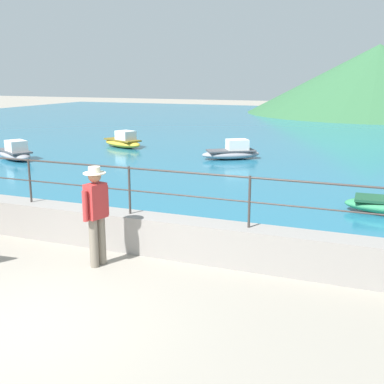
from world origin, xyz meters
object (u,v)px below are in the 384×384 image
object	(u,v)px
boat_1	(123,141)
boat_3	(15,153)
person_walking	(96,211)
boat_5	(232,152)

from	to	relation	value
boat_1	boat_3	size ratio (longest dim) A/B	1.01
boat_1	boat_3	bearing A→B (deg)	-116.35
person_walking	boat_5	bearing A→B (deg)	95.60
boat_3	person_walking	bearing A→B (deg)	-42.02
boat_1	boat_5	bearing A→B (deg)	-12.39
boat_1	boat_5	world-z (taller)	same
person_walking	boat_5	size ratio (longest dim) A/B	0.72
boat_3	boat_5	size ratio (longest dim) A/B	1.01
boat_5	boat_3	bearing A→B (deg)	-157.24
person_walking	boat_3	size ratio (longest dim) A/B	0.71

